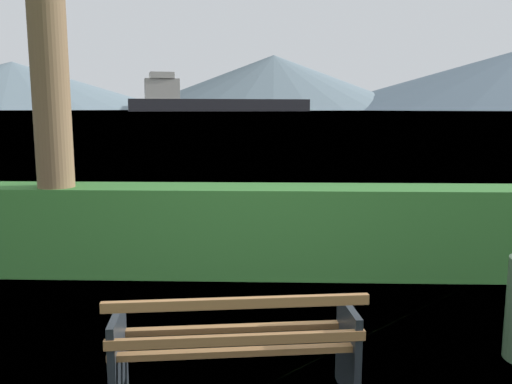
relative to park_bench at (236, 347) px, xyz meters
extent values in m
plane|color=#6B8EA3|center=(-0.01, 307.53, -0.42)|extent=(620.00, 620.00, 0.00)
cube|color=olive|center=(0.02, -0.13, 0.02)|extent=(1.68, 0.27, 0.04)
cube|color=olive|center=(-0.01, 0.06, 0.02)|extent=(1.68, 0.27, 0.04)
cube|color=olive|center=(-0.03, 0.25, 0.02)|extent=(1.68, 0.27, 0.04)
cube|color=olive|center=(0.03, -0.20, 0.14)|extent=(1.67, 0.25, 0.06)
cube|color=olive|center=(0.03, -0.25, 0.41)|extent=(1.67, 0.25, 0.06)
cube|color=#1E2328|center=(-0.80, -0.06, -0.09)|extent=(0.11, 0.51, 0.68)
cube|color=#1E2328|center=(0.79, 0.14, -0.09)|extent=(0.11, 0.51, 0.68)
cube|color=#387A33|center=(-0.01, 2.99, 0.12)|extent=(11.23, 0.72, 1.09)
cylinder|color=brown|center=(-2.38, 2.87, 2.09)|extent=(0.44, 0.44, 5.03)
cube|color=#232328|center=(-31.03, 313.11, 3.11)|extent=(106.09, 43.61, 7.06)
cube|color=beige|center=(-63.67, 303.71, 12.28)|extent=(22.05, 18.09, 11.30)
cube|color=beige|center=(-63.67, 303.71, 19.70)|extent=(16.95, 17.92, 3.53)
cone|color=slate|center=(-289.02, 588.86, 25.77)|extent=(350.70, 350.70, 52.40)
cone|color=slate|center=(-0.01, 541.29, 26.57)|extent=(286.53, 286.53, 53.98)
camera|label=1|loc=(0.25, -3.43, 1.62)|focal=37.35mm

